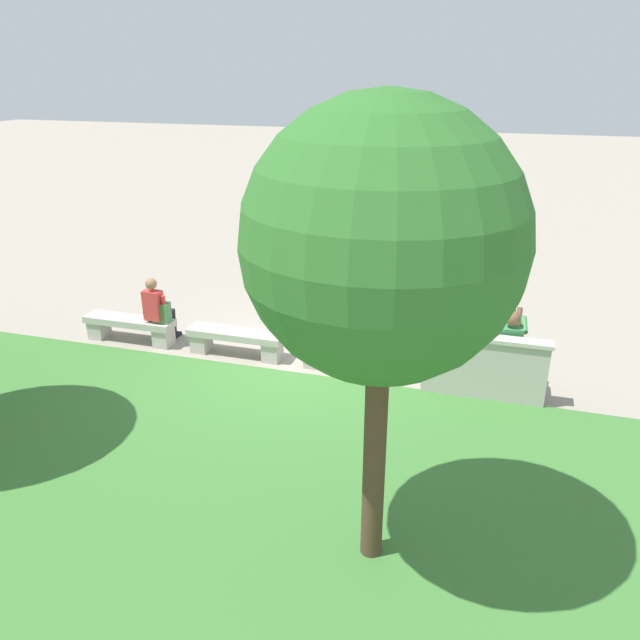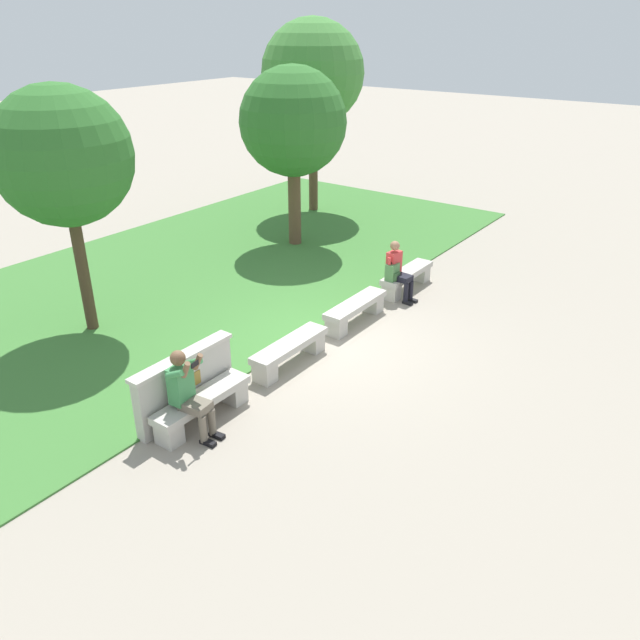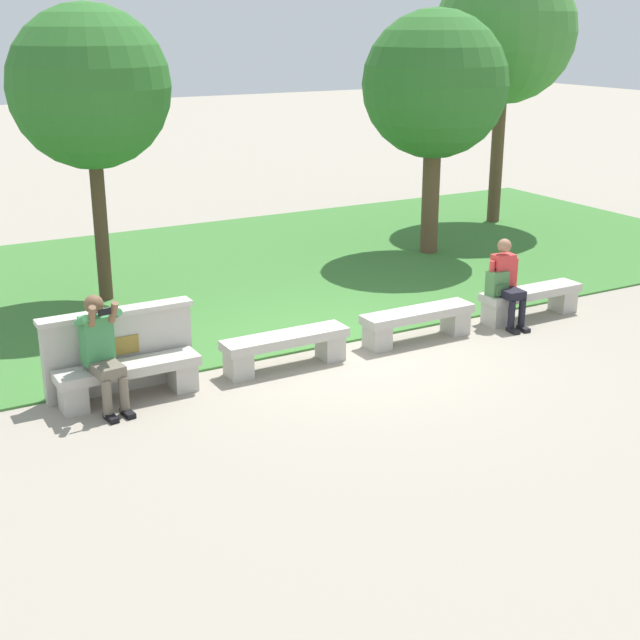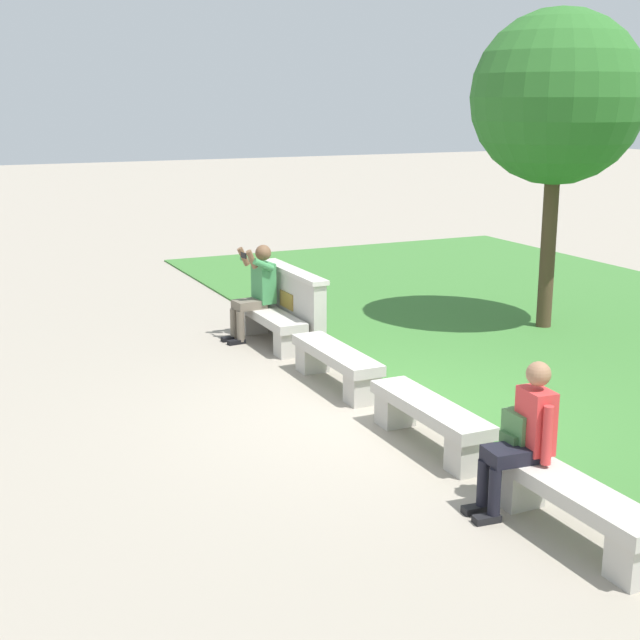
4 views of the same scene
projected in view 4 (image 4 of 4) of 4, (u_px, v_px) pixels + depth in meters
ground_plane at (378, 413)px, 9.52m from camera, size 80.00×80.00×0.00m
bench_main at (270, 323)px, 12.16m from camera, size 1.68×0.40×0.45m
bench_near at (336, 362)px, 10.35m from camera, size 1.68×0.40×0.45m
bench_mid at (430, 418)px, 8.54m from camera, size 1.68×0.40×0.45m
bench_far at (573, 504)px, 6.74m from camera, size 1.68×0.40×0.45m
backrest_wall_with_plaque at (293, 305)px, 12.24m from camera, size 1.84×0.24×1.01m
person_photographer at (256, 287)px, 12.29m from camera, size 0.50×0.75×1.32m
person_distant at (523, 434)px, 7.11m from camera, size 0.48×0.69×1.26m
backpack at (520, 433)px, 7.24m from camera, size 0.28×0.24×0.43m
tree_right_background at (557, 99)px, 12.26m from camera, size 2.40×2.40×4.49m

